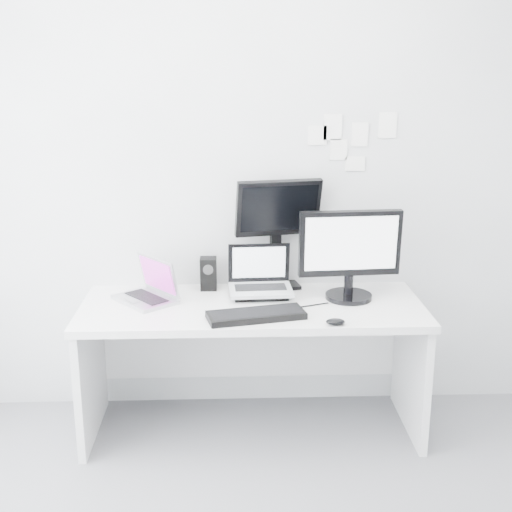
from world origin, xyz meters
The scene contains 15 objects.
back_wall centered at (0.00, 1.60, 1.35)m, with size 3.60×3.60×0.00m, color silver.
desk centered at (0.00, 1.25, 0.36)m, with size 1.80×0.70×0.73m, color white.
macbook centered at (-0.57, 1.32, 0.85)m, with size 0.33×0.24×0.24m, color #B0B0B5.
speaker centered at (-0.24, 1.51, 0.82)m, with size 0.09×0.09×0.18m, color black.
dell_laptop centered at (0.05, 1.37, 0.87)m, with size 0.34×0.26×0.28m, color silver.
rear_monitor centered at (0.15, 1.53, 1.05)m, with size 0.47×0.17×0.64m, color black.
samsung_monitor centered at (0.52, 1.32, 0.98)m, with size 0.55×0.25×0.50m, color black.
keyboard centered at (0.01, 1.05, 0.75)m, with size 0.48×0.17×0.03m, color black.
mouse centered at (0.39, 0.94, 0.75)m, with size 0.09×0.06×0.03m, color black.
wall_note_0 centered at (0.45, 1.59, 1.62)m, with size 0.10×0.00×0.14m, color white.
wall_note_1 centered at (0.60, 1.59, 1.58)m, with size 0.09×0.00×0.13m, color white.
wall_note_2 centered at (0.75, 1.59, 1.63)m, with size 0.10×0.00×0.14m, color white.
wall_note_3 centered at (0.58, 1.59, 1.42)m, with size 0.11×0.00×0.08m, color white.
wall_note_4 centered at (0.37, 1.59, 1.58)m, with size 0.10×0.00×0.10m, color white.
wall_note_5 centered at (0.49, 1.59, 1.50)m, with size 0.09×0.00×0.11m, color white.
Camera 1 is at (-0.10, -2.07, 1.93)m, focal length 47.02 mm.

